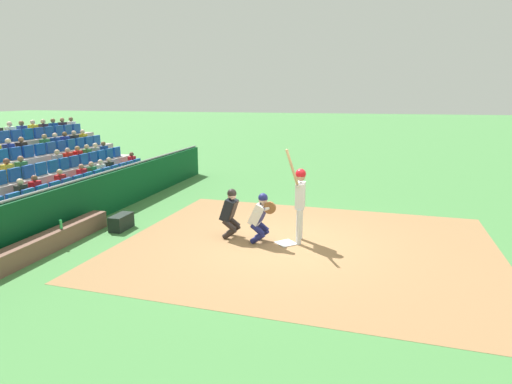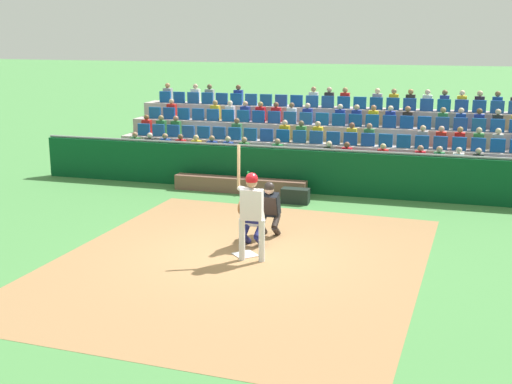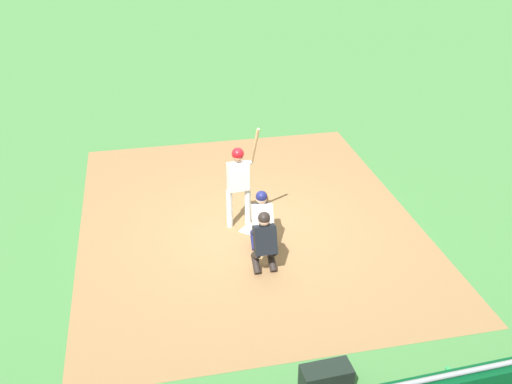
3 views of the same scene
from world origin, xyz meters
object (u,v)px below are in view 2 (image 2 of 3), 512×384
water_bottle_on_bench (248,175)px  dugout_bench (240,185)px  home_plate_marker (245,254)px  catcher_crouching (252,215)px  batter_at_plate (251,206)px  equipment_duffel_bag (295,196)px  home_plate_umpire (270,206)px

water_bottle_on_bench → dugout_bench: bearing=-18.5°
dugout_bench → water_bottle_on_bench: water_bottle_on_bench is taller
home_plate_marker → water_bottle_on_bench: water_bottle_on_bench is taller
catcher_crouching → dugout_bench: (1.79, -4.70, -0.49)m
batter_at_plate → catcher_crouching: (0.27, -0.93, -0.46)m
catcher_crouching → dugout_bench: 5.06m
home_plate_marker → water_bottle_on_bench: bearing=-73.6°
home_plate_marker → catcher_crouching: catcher_crouching is taller
batter_at_plate → water_bottle_on_bench: bearing=-72.2°
catcher_crouching → batter_at_plate: bearing=106.5°
equipment_duffel_bag → water_bottle_on_bench: bearing=-23.0°
dugout_bench → equipment_duffel_bag: bearing=157.9°
home_plate_umpire → equipment_duffel_bag: 3.16m
batter_at_plate → home_plate_umpire: batter_at_plate is taller
batter_at_plate → equipment_duffel_bag: size_ratio=3.13×
home_plate_marker → batter_at_plate: size_ratio=0.18×
home_plate_marker → equipment_duffel_bag: 4.60m
catcher_crouching → dugout_bench: bearing=-69.2°
home_plate_umpire → dugout_bench: size_ratio=0.33×
catcher_crouching → water_bottle_on_bench: (1.50, -4.61, -0.16)m
home_plate_marker → catcher_crouching: bearing=-85.5°
dugout_bench → water_bottle_on_bench: size_ratio=17.58×
dugout_bench → water_bottle_on_bench: 0.45m
home_plate_marker → dugout_bench: dugout_bench is taller
catcher_crouching → home_plate_umpire: 0.86m
home_plate_marker → dugout_bench: (1.84, -5.34, 0.20)m
water_bottle_on_bench → equipment_duffel_bag: bearing=157.3°
home_plate_marker → catcher_crouching: size_ratio=0.34×
dugout_bench → catcher_crouching: bearing=110.8°
home_plate_marker → water_bottle_on_bench: (1.55, -5.25, 0.54)m
home_plate_marker → equipment_duffel_bag: bearing=-90.1°
equipment_duffel_bag → dugout_bench: bearing=-22.4°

